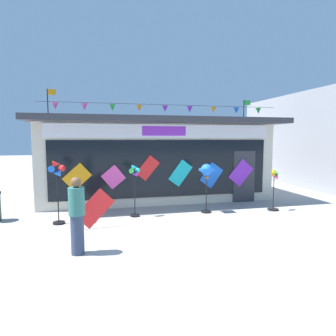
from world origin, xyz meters
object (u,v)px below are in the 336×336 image
Objects in this scene: wind_spinner_far_left at (57,180)px; wind_spinner_center_left at (207,174)px; wind_spinner_left at (135,182)px; display_kite_on_ground at (95,208)px; person_near_camera at (77,215)px; kite_shop_building at (154,158)px; wind_spinner_center_right at (274,188)px.

wind_spinner_far_left is 4.69m from wind_spinner_center_left.
wind_spinner_left is 1.64× the size of display_kite_on_ground.
person_near_camera is 1.65× the size of display_kite_on_ground.
wind_spinner_left is 3.21m from person_near_camera.
wind_spinner_left is at bearing -48.73° from person_near_camera.
wind_spinner_far_left is (-3.51, -3.58, -0.34)m from kite_shop_building.
wind_spinner_center_right is at bearing 6.14° from display_kite_on_ground.
person_near_camera reaches higher than wind_spinner_left.
person_near_camera is (0.69, -2.47, -0.46)m from wind_spinner_far_left.
kite_shop_building is 6.46× the size of wind_spinner_center_right.
wind_spinner_center_left reaches higher than display_kite_on_ground.
kite_shop_building is 9.20× the size of display_kite_on_ground.
wind_spinner_center_left is at bearing 173.55° from wind_spinner_center_right.
kite_shop_building is 5.10m from wind_spinner_center_right.
display_kite_on_ground is at bearing -173.86° from wind_spinner_center_right.
display_kite_on_ground is at bearing -31.20° from wind_spinner_far_left.
display_kite_on_ground is at bearing -142.57° from wind_spinner_left.
wind_spinner_left is 1.65m from display_kite_on_ground.
display_kite_on_ground is (-2.47, -4.21, -1.10)m from kite_shop_building.
wind_spinner_left reaches higher than wind_spinner_center_left.
wind_spinner_center_left is at bearing -74.44° from person_near_camera.
kite_shop_building is at bearing 109.52° from wind_spinner_center_left.
person_near_camera is (-6.37, -2.48, 0.06)m from wind_spinner_center_right.
wind_spinner_center_left is 3.83m from display_kite_on_ground.
wind_spinner_far_left reaches higher than wind_spinner_center_right.
kite_shop_building is at bearing 134.91° from wind_spinner_center_right.
wind_spinner_center_right is (2.38, -0.27, -0.53)m from wind_spinner_center_left.
wind_spinner_far_left is 1.28× the size of wind_spinner_center_right.
kite_shop_building is at bearing 69.26° from wind_spinner_left.
wind_spinner_left is at bearing 37.43° from display_kite_on_ground.
person_near_camera is at bearing -100.83° from display_kite_on_ground.
wind_spinner_far_left is 1.11× the size of person_near_camera.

